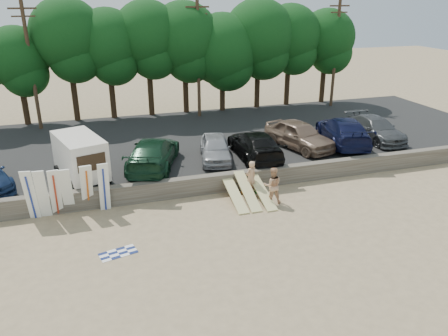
{
  "coord_description": "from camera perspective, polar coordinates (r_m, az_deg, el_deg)",
  "views": [
    {
      "loc": [
        -6.36,
        -17.45,
        9.83
      ],
      "look_at": [
        0.02,
        3.0,
        1.31
      ],
      "focal_mm": 35.0,
      "sensor_mm": 36.0,
      "label": 1
    }
  ],
  "objects": [
    {
      "name": "car_4",
      "position": [
        28.14,
        9.78,
        4.3
      ],
      "size": [
        3.45,
        5.5,
        1.75
      ],
      "primitive_type": "imported",
      "rotation": [
        0.0,
        0.0,
        0.29
      ],
      "color": "#7F6450",
      "rests_on": "parking_lot"
    },
    {
      "name": "beachgoer_b",
      "position": [
        21.98,
        6.35,
        -2.27
      ],
      "size": [
        1.07,
        0.92,
        1.91
      ],
      "primitive_type": "imported",
      "rotation": [
        0.0,
        0.0,
        2.91
      ],
      "color": "tan",
      "rests_on": "ground"
    },
    {
      "name": "treeline",
      "position": [
        35.93,
        -5.54,
        16.26
      ],
      "size": [
        32.44,
        5.99,
        9.11
      ],
      "color": "#382616",
      "rests_on": "parking_lot"
    },
    {
      "name": "seawall",
      "position": [
        23.36,
        -0.05,
        -1.86
      ],
      "size": [
        44.0,
        0.5,
        1.0
      ],
      "primitive_type": "cube",
      "color": "#6B6356",
      "rests_on": "ground"
    },
    {
      "name": "gear_bag",
      "position": [
        23.28,
        2.7,
        -3.02
      ],
      "size": [
        0.3,
        0.26,
        0.22
      ],
      "primitive_type": "cube",
      "rotation": [
        0.0,
        0.0,
        0.02
      ],
      "color": "orange",
      "rests_on": "ground"
    },
    {
      "name": "utility_poles",
      "position": [
        34.76,
        -3.38,
        14.37
      ],
      "size": [
        25.8,
        0.26,
        9.0
      ],
      "color": "#473321",
      "rests_on": "parking_lot"
    },
    {
      "name": "box_trailer",
      "position": [
        23.94,
        -18.28,
        1.54
      ],
      "size": [
        2.95,
        4.11,
        2.38
      ],
      "rotation": [
        0.0,
        0.0,
        0.3
      ],
      "color": "silver",
      "rests_on": "parking_lot"
    },
    {
      "name": "surfboard_upright_4",
      "position": [
        21.83,
        -17.41,
        -2.5
      ],
      "size": [
        0.6,
        0.84,
        2.51
      ],
      "primitive_type": "cube",
      "rotation": [
        0.28,
        0.0,
        0.13
      ],
      "color": "white",
      "rests_on": "ground"
    },
    {
      "name": "ground",
      "position": [
        21.01,
        2.39,
        -6.23
      ],
      "size": [
        120.0,
        120.0,
        0.0
      ],
      "primitive_type": "plane",
      "color": "tan",
      "rests_on": "ground"
    },
    {
      "name": "cooler",
      "position": [
        23.38,
        4.45,
        -2.82
      ],
      "size": [
        0.38,
        0.3,
        0.32
      ],
      "primitive_type": "cube",
      "rotation": [
        0.0,
        0.0,
        -0.0
      ],
      "color": "#227D35",
      "rests_on": "ground"
    },
    {
      "name": "surfboard_low_1",
      "position": [
        22.25,
        3.07,
        -2.99
      ],
      "size": [
        0.56,
        2.84,
        1.1
      ],
      "primitive_type": "cube",
      "rotation": [
        0.35,
        0.0,
        0.0
      ],
      "color": "#D6CC86",
      "rests_on": "ground"
    },
    {
      "name": "beachgoer_a",
      "position": [
        22.82,
        3.53,
        -1.3
      ],
      "size": [
        0.8,
        0.68,
        1.87
      ],
      "primitive_type": "imported",
      "rotation": [
        0.0,
        0.0,
        3.54
      ],
      "color": "tan",
      "rests_on": "ground"
    },
    {
      "name": "beach_towel",
      "position": [
        18.68,
        -13.65,
        -10.75
      ],
      "size": [
        1.81,
        1.81,
        0.0
      ],
      "primitive_type": "plane",
      "rotation": [
        0.0,
        0.0,
        0.24
      ],
      "color": "white",
      "rests_on": "ground"
    },
    {
      "name": "surfboard_upright_0",
      "position": [
        21.92,
        -23.96,
        -3.27
      ],
      "size": [
        0.58,
        0.63,
        2.56
      ],
      "primitive_type": "cube",
      "rotation": [
        0.19,
        0.0,
        -0.16
      ],
      "color": "white",
      "rests_on": "ground"
    },
    {
      "name": "surfboard_upright_2",
      "position": [
        21.79,
        -21.16,
        -3.04
      ],
      "size": [
        0.59,
        0.82,
        2.52
      ],
      "primitive_type": "cube",
      "rotation": [
        0.27,
        0.0,
        0.12
      ],
      "color": "white",
      "rests_on": "ground"
    },
    {
      "name": "surfboard_low_0",
      "position": [
        22.14,
        1.42,
        -3.45
      ],
      "size": [
        0.56,
        2.91,
        0.86
      ],
      "primitive_type": "cube",
      "rotation": [
        0.27,
        0.0,
        0.0
      ],
      "color": "#D6CC86",
      "rests_on": "ground"
    },
    {
      "name": "car_1",
      "position": [
        24.91,
        -9.24,
        1.95
      ],
      "size": [
        4.16,
        6.23,
        1.68
      ],
      "primitive_type": "imported",
      "rotation": [
        0.0,
        0.0,
        2.8
      ],
      "color": "#12321F",
      "rests_on": "parking_lot"
    },
    {
      "name": "car_2",
      "position": [
        25.73,
        -1.14,
        2.62
      ],
      "size": [
        2.59,
        4.55,
        1.46
      ],
      "primitive_type": "imported",
      "rotation": [
        0.0,
        0.0,
        -0.21
      ],
      "color": "#96969B",
      "rests_on": "parking_lot"
    },
    {
      "name": "surfboard_upright_6",
      "position": [
        21.62,
        -15.39,
        -2.43
      ],
      "size": [
        0.56,
        0.58,
        2.57
      ],
      "primitive_type": "cube",
      "rotation": [
        0.18,
        0.0,
        0.11
      ],
      "color": "white",
      "rests_on": "ground"
    },
    {
      "name": "surfboard_low_2",
      "position": [
        22.49,
        4.99,
        -3.1
      ],
      "size": [
        0.56,
        2.91,
        0.87
      ],
      "primitive_type": "cube",
      "rotation": [
        0.27,
        0.0,
        0.0
      ],
      "color": "#D6CC86",
      "rests_on": "ground"
    },
    {
      "name": "surfboard_upright_3",
      "position": [
        21.79,
        -19.82,
        -2.88
      ],
      "size": [
        0.51,
        0.85,
        2.5
      ],
      "primitive_type": "cube",
      "rotation": [
        0.31,
        0.0,
        -0.01
      ],
      "color": "white",
      "rests_on": "ground"
    },
    {
      "name": "car_5",
      "position": [
        29.6,
        15.26,
        4.71
      ],
      "size": [
        3.91,
        6.46,
        1.75
      ],
      "primitive_type": "imported",
      "rotation": [
        0.0,
        0.0,
        2.88
      ],
      "color": "black",
      "rests_on": "parking_lot"
    },
    {
      "name": "car_3",
      "position": [
        26.2,
        4.03,
        3.07
      ],
      "size": [
        2.38,
        5.51,
        1.58
      ],
      "primitive_type": "imported",
      "rotation": [
        0.0,
        0.0,
        3.11
      ],
      "color": "black",
      "rests_on": "parking_lot"
    },
    {
      "name": "surfboard_upright_1",
      "position": [
        21.83,
        -22.63,
        -3.18
      ],
      "size": [
        0.53,
        0.68,
        2.54
      ],
      "primitive_type": "cube",
      "rotation": [
        0.23,
        0.0,
        -0.04
      ],
      "color": "white",
      "rests_on": "ground"
    },
    {
      "name": "parking_lot",
      "position": [
        30.19,
        -4.29,
        3.32
      ],
      "size": [
        44.0,
        14.5,
        0.7
      ],
      "primitive_type": "cube",
      "color": "#282828",
      "rests_on": "ground"
    },
    {
      "name": "car_6",
      "position": [
        31.17,
        19.19,
        4.87
      ],
      "size": [
        2.1,
        5.16,
        1.5
      ],
      "primitive_type": "imported",
      "rotation": [
        0.0,
        0.0,
        -0.0
      ],
      "color": "#45484A",
      "rests_on": "parking_lot"
    },
    {
      "name": "surfboard_upright_5",
      "position": [
        21.83,
        -17.53,
        -2.5
      ],
      "size": [
        0.58,
        0.8,
        2.52
      ],
      "primitive_type": "cube",
      "rotation": [
        0.27,
        0.0,
        0.11
      ],
      "color": "white",
      "rests_on": "ground"
    }
  ]
}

